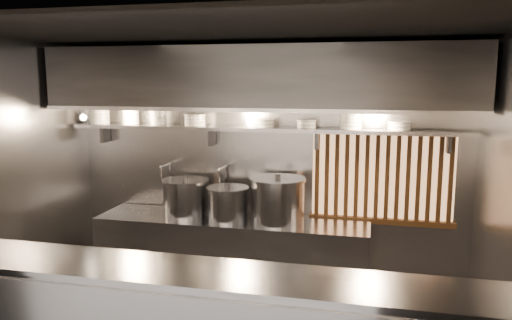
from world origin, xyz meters
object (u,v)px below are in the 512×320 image
at_px(pendant_bulb, 250,122).
at_px(stock_pot_left, 186,197).
at_px(heat_lamp, 82,112).
at_px(stock_pot_mid, 228,203).
at_px(stock_pot_right, 277,200).

bearing_deg(pendant_bulb, stock_pot_left, -175.85).
distance_m(heat_lamp, pendant_bulb, 1.83).
bearing_deg(stock_pot_mid, heat_lamp, -171.69).
relative_size(heat_lamp, pendant_bulb, 1.87).
bearing_deg(pendant_bulb, stock_pot_right, -14.74).
xyz_separation_m(stock_pot_left, stock_pot_right, (1.06, -0.03, 0.04)).
xyz_separation_m(pendant_bulb, stock_pot_left, (-0.74, -0.05, -0.86)).
relative_size(pendant_bulb, stock_pot_left, 0.30).
bearing_deg(pendant_bulb, heat_lamp, -169.00).
bearing_deg(stock_pot_left, stock_pot_mid, -7.40).
distance_m(heat_lamp, stock_pot_right, 2.33).
bearing_deg(pendant_bulb, stock_pot_mid, -152.05).
height_order(pendant_bulb, stock_pot_left, pendant_bulb).
height_order(pendant_bulb, stock_pot_right, pendant_bulb).
bearing_deg(stock_pot_right, stock_pot_mid, -176.22).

